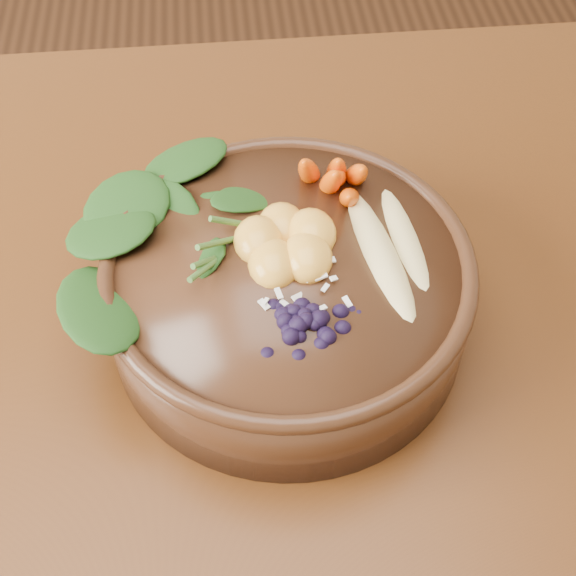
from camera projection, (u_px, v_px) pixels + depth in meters
name	position (u px, v px, depth m)	size (l,w,h in m)	color
dining_table	(72.00, 383.00, 0.83)	(1.60, 0.90, 0.75)	#331C0C
stoneware_bowl	(288.00, 295.00, 0.73)	(0.33, 0.33, 0.09)	#3D2010
kale_heap	(218.00, 196.00, 0.71)	(0.21, 0.19, 0.05)	#1D4315
carrot_cluster	(335.00, 149.00, 0.72)	(0.07, 0.07, 0.09)	#E44E03
banana_halves	(394.00, 233.00, 0.69)	(0.08, 0.19, 0.03)	#E0CC84
mandarin_cluster	(286.00, 232.00, 0.69)	(0.09, 0.10, 0.04)	gold
blueberry_pile	(307.00, 308.00, 0.63)	(0.15, 0.11, 0.05)	black
coconut_flakes	(295.00, 280.00, 0.68)	(0.10, 0.08, 0.01)	white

